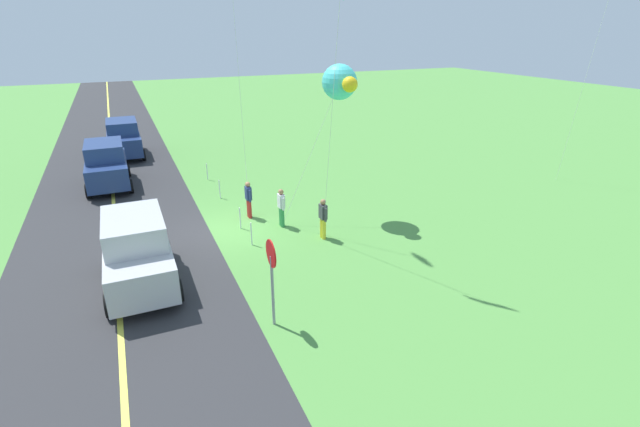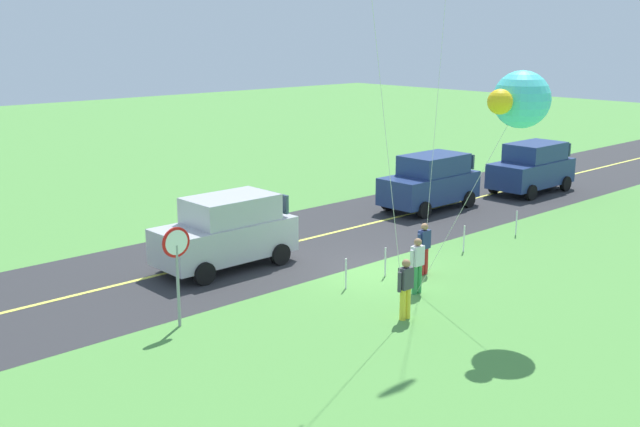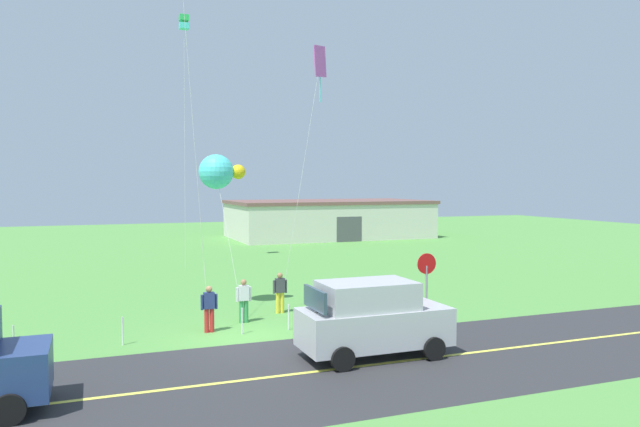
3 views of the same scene
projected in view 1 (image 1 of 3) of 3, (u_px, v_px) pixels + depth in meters
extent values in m
cube|color=#549342|center=(224.00, 232.00, 18.34)|extent=(120.00, 120.00, 0.10)
cube|color=#2D2D30|center=(116.00, 249.00, 16.84)|extent=(120.00, 7.00, 0.00)
cube|color=#E5E04C|center=(116.00, 248.00, 16.83)|extent=(120.00, 0.16, 0.00)
cube|color=#B7B7BC|center=(139.00, 260.00, 14.17)|extent=(4.40, 1.90, 1.10)
cube|color=#B7B7BC|center=(133.00, 229.00, 14.02)|extent=(2.73, 1.75, 0.80)
cube|color=#334756|center=(136.00, 243.00, 13.10)|extent=(0.10, 1.62, 0.64)
cube|color=#334756|center=(131.00, 211.00, 15.39)|extent=(0.10, 1.62, 0.60)
cylinder|color=black|center=(179.00, 291.00, 13.52)|extent=(0.68, 0.22, 0.68)
cylinder|color=black|center=(109.00, 305.00, 12.81)|extent=(0.68, 0.22, 0.68)
cylinder|color=black|center=(167.00, 251.00, 15.94)|extent=(0.68, 0.22, 0.68)
cylinder|color=black|center=(108.00, 261.00, 15.23)|extent=(0.68, 0.22, 0.68)
cube|color=navy|center=(124.00, 142.00, 28.48)|extent=(4.40, 1.90, 1.10)
cube|color=navy|center=(122.00, 127.00, 28.33)|extent=(2.73, 1.75, 0.80)
cube|color=#334756|center=(122.00, 130.00, 27.41)|extent=(0.10, 1.62, 0.64)
cube|color=#334756|center=(121.00, 122.00, 29.70)|extent=(0.10, 1.62, 0.60)
cylinder|color=black|center=(143.00, 155.00, 27.83)|extent=(0.68, 0.22, 0.68)
cylinder|color=black|center=(110.00, 158.00, 27.13)|extent=(0.68, 0.22, 0.68)
cylinder|color=black|center=(140.00, 145.00, 30.26)|extent=(0.68, 0.22, 0.68)
cylinder|color=black|center=(109.00, 147.00, 29.55)|extent=(0.68, 0.22, 0.68)
cube|color=navy|center=(107.00, 170.00, 23.05)|extent=(4.40, 1.90, 1.10)
cube|color=navy|center=(104.00, 150.00, 22.90)|extent=(2.73, 1.75, 0.80)
cube|color=#334756|center=(104.00, 156.00, 21.98)|extent=(0.10, 1.62, 0.64)
cube|color=#334756|center=(104.00, 143.00, 24.27)|extent=(0.10, 1.62, 0.60)
cylinder|color=black|center=(131.00, 186.00, 22.40)|extent=(0.68, 0.22, 0.68)
cylinder|color=black|center=(88.00, 191.00, 21.69)|extent=(0.68, 0.22, 0.68)
cylinder|color=black|center=(128.00, 170.00, 24.82)|extent=(0.68, 0.22, 0.68)
cylinder|color=black|center=(90.00, 175.00, 24.11)|extent=(0.68, 0.22, 0.68)
cylinder|color=gray|center=(273.00, 291.00, 12.18)|extent=(0.08, 0.08, 2.10)
cylinder|color=red|center=(271.00, 254.00, 11.75)|extent=(0.76, 0.04, 0.76)
cylinder|color=white|center=(272.00, 253.00, 11.76)|extent=(0.62, 0.01, 0.62)
cylinder|color=#338C4C|center=(281.00, 216.00, 18.67)|extent=(0.16, 0.16, 0.82)
cylinder|color=#338C4C|center=(282.00, 218.00, 18.52)|extent=(0.16, 0.16, 0.82)
cube|color=silver|center=(281.00, 201.00, 18.34)|extent=(0.36, 0.22, 0.56)
cylinder|color=silver|center=(279.00, 200.00, 18.56)|extent=(0.10, 0.10, 0.52)
cylinder|color=silver|center=(283.00, 204.00, 18.15)|extent=(0.10, 0.10, 0.52)
sphere|color=#9E704C|center=(281.00, 192.00, 18.19)|extent=(0.22, 0.22, 0.22)
cylinder|color=red|center=(249.00, 208.00, 19.54)|extent=(0.16, 0.16, 0.82)
cylinder|color=red|center=(250.00, 209.00, 19.39)|extent=(0.16, 0.16, 0.82)
cube|color=navy|center=(248.00, 193.00, 19.20)|extent=(0.36, 0.22, 0.56)
cylinder|color=navy|center=(247.00, 192.00, 19.42)|extent=(0.10, 0.10, 0.52)
cylinder|color=navy|center=(250.00, 196.00, 19.02)|extent=(0.10, 0.10, 0.52)
sphere|color=#9E704C|center=(248.00, 184.00, 19.05)|extent=(0.22, 0.22, 0.22)
cylinder|color=yellow|center=(322.00, 227.00, 17.62)|extent=(0.16, 0.16, 0.82)
cylinder|color=yellow|center=(324.00, 229.00, 17.46)|extent=(0.16, 0.16, 0.82)
cube|color=#3F3F47|center=(323.00, 212.00, 17.28)|extent=(0.36, 0.22, 0.56)
cylinder|color=#3F3F47|center=(320.00, 211.00, 17.50)|extent=(0.10, 0.10, 0.52)
cylinder|color=#3F3F47|center=(326.00, 215.00, 17.09)|extent=(0.10, 0.10, 0.52)
sphere|color=#9E704C|center=(323.00, 202.00, 17.13)|extent=(0.22, 0.22, 0.22)
cylinder|color=silver|center=(310.00, 155.00, 18.39)|extent=(0.44, 2.75, 5.58)
sphere|color=#4CD8D8|center=(339.00, 82.00, 18.02)|extent=(1.40, 1.40, 1.40)
sphere|color=yellow|center=(350.00, 84.00, 17.26)|extent=(0.60, 0.60, 0.60)
cylinder|color=silver|center=(234.00, 19.00, 17.09)|extent=(1.08, 0.07, 15.76)
cylinder|color=silver|center=(332.00, 113.00, 15.10)|extent=(1.66, 0.13, 9.90)
cylinder|color=silver|center=(600.00, 28.00, 21.64)|extent=(0.30, 1.41, 15.08)
cylinder|color=silver|center=(207.00, 172.00, 24.23)|extent=(0.05, 0.05, 0.90)
cylinder|color=silver|center=(220.00, 189.00, 21.62)|extent=(0.05, 0.05, 0.90)
cylinder|color=silver|center=(240.00, 218.00, 18.36)|extent=(0.05, 0.05, 0.90)
cylinder|color=silver|center=(251.00, 234.00, 16.96)|extent=(0.05, 0.05, 0.90)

